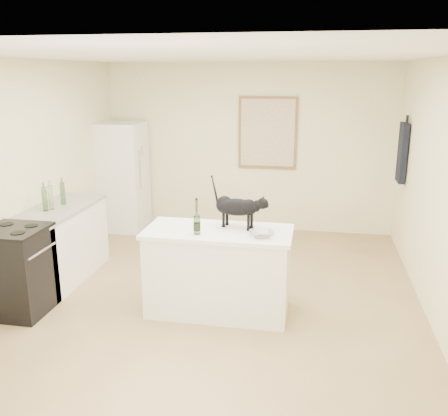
{
  "coord_description": "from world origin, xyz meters",
  "views": [
    {
      "loc": [
        1.02,
        -4.85,
        2.44
      ],
      "look_at": [
        0.15,
        -0.15,
        1.12
      ],
      "focal_mm": 39.39,
      "sensor_mm": 36.0,
      "label": 1
    }
  ],
  "objects_px": {
    "black_cat": "(237,209)",
    "glass_bowl": "(262,234)",
    "wine_bottle": "(197,219)",
    "fridge": "(123,177)",
    "stove": "(17,272)"
  },
  "relations": [
    {
      "from": "stove",
      "to": "fridge",
      "type": "xyz_separation_m",
      "value": [
        0.0,
        2.95,
        0.4
      ]
    },
    {
      "from": "fridge",
      "to": "wine_bottle",
      "type": "relative_size",
      "value": 5.32
    },
    {
      "from": "stove",
      "to": "black_cat",
      "type": "bearing_deg",
      "value": 12.98
    },
    {
      "from": "glass_bowl",
      "to": "black_cat",
      "type": "bearing_deg",
      "value": 137.74
    },
    {
      "from": "black_cat",
      "to": "wine_bottle",
      "type": "distance_m",
      "value": 0.45
    },
    {
      "from": "glass_bowl",
      "to": "stove",
      "type": "bearing_deg",
      "value": -174.27
    },
    {
      "from": "fridge",
      "to": "black_cat",
      "type": "relative_size",
      "value": 3.05
    },
    {
      "from": "stove",
      "to": "wine_bottle",
      "type": "distance_m",
      "value": 1.98
    },
    {
      "from": "fridge",
      "to": "stove",
      "type": "bearing_deg",
      "value": -90.0
    },
    {
      "from": "black_cat",
      "to": "glass_bowl",
      "type": "distance_m",
      "value": 0.42
    },
    {
      "from": "stove",
      "to": "glass_bowl",
      "type": "xyz_separation_m",
      "value": [
        2.51,
        0.25,
        0.48
      ]
    },
    {
      "from": "fridge",
      "to": "black_cat",
      "type": "distance_m",
      "value": 3.31
    },
    {
      "from": "stove",
      "to": "black_cat",
      "type": "relative_size",
      "value": 1.61
    },
    {
      "from": "black_cat",
      "to": "wine_bottle",
      "type": "xyz_separation_m",
      "value": [
        -0.35,
        -0.28,
        -0.04
      ]
    },
    {
      "from": "black_cat",
      "to": "glass_bowl",
      "type": "xyz_separation_m",
      "value": [
        0.29,
        -0.26,
        -0.17
      ]
    }
  ]
}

